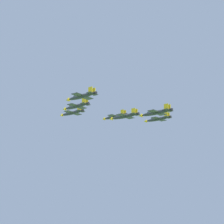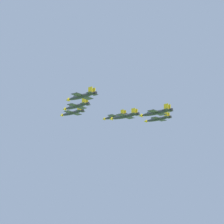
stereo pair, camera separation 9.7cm
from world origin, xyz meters
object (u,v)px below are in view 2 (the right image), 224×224
object	(u,v)px
jet_left_wingman	(76,106)
jet_trailing	(156,113)
jet_slot_rear	(124,116)
jet_lead	(72,113)
jet_right_wingman	(115,117)
jet_left_outer	(81,96)
jet_right_outer	(158,119)

from	to	relation	value
jet_left_wingman	jet_trailing	xyz separation A→B (m)	(18.97, -27.39, -5.23)
jet_left_wingman	jet_slot_rear	size ratio (longest dim) A/B	0.99
jet_lead	jet_right_wingman	world-z (taller)	jet_lead
jet_left_outer	jet_trailing	xyz separation A→B (m)	(28.63, -9.74, -3.27)
jet_right_outer	jet_lead	bearing A→B (deg)	41.35
jet_right_wingman	jet_slot_rear	bearing A→B (deg)	140.51
jet_lead	jet_right_outer	size ratio (longest dim) A/B	1.01
jet_right_outer	jet_slot_rear	size ratio (longest dim) A/B	0.99
jet_lead	jet_left_wingman	world-z (taller)	jet_lead
jet_right_outer	jet_slot_rear	xyz separation A→B (m)	(-25.53, -5.28, -4.00)
jet_lead	jet_left_outer	distance (m)	40.50
jet_right_wingman	jet_right_outer	world-z (taller)	jet_right_wingman
jet_slot_rear	jet_right_wingman	bearing A→B (deg)	-41.12
jet_right_wingman	jet_right_outer	distance (m)	20.15
jet_slot_rear	jet_lead	bearing A→B (deg)	-0.76
jet_left_outer	jet_right_outer	size ratio (longest dim) A/B	0.99
jet_right_outer	jet_slot_rear	bearing A→B (deg)	90.99
jet_right_outer	jet_trailing	size ratio (longest dim) A/B	0.97
jet_lead	jet_trailing	xyz separation A→B (m)	(9.31, -45.05, -7.76)
jet_left_outer	jet_slot_rear	size ratio (longest dim) A/B	0.98
jet_right_wingman	jet_slot_rear	size ratio (longest dim) A/B	0.98
jet_right_outer	jet_trailing	bearing A→B (deg)	121.45
jet_right_wingman	jet_right_outer	size ratio (longest dim) A/B	0.99
jet_left_wingman	jet_slot_rear	xyz separation A→B (m)	(15.87, -12.38, -4.15)
jet_lead	jet_slot_rear	distance (m)	31.39
jet_lead	jet_right_outer	distance (m)	40.34
jet_lead	jet_right_wingman	xyz separation A→B (m)	(15.87, -12.38, -1.67)
jet_right_wingman	jet_left_outer	distance (m)	42.09
jet_lead	jet_right_outer	bearing A→B (deg)	-139.91
jet_left_outer	jet_slot_rear	bearing A→B (deg)	-90.91
jet_right_wingman	jet_right_outer	bearing A→B (deg)	-138.76
jet_left_wingman	jet_slot_rear	bearing A→B (deg)	-139.36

